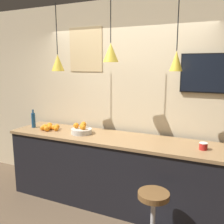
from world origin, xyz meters
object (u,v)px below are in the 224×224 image
fruit_bowl (81,130)px  spread_jar (203,146)px  mounted_tv (205,73)px  bar_stool (153,215)px  juice_bottle (33,120)px

fruit_bowl → spread_jar: 1.66m
fruit_bowl → mounted_tv: 1.85m
bar_stool → juice_bottle: bearing=163.8°
bar_stool → juice_bottle: juice_bottle is taller
juice_bottle → mounted_tv: mounted_tv is taller
juice_bottle → bar_stool: bearing=-16.2°
juice_bottle → spread_jar: bearing=0.0°
bar_stool → fruit_bowl: size_ratio=2.23×
juice_bottle → spread_jar: (2.54, 0.00, -0.08)m
juice_bottle → mounted_tv: 2.63m
fruit_bowl → juice_bottle: (-0.88, -0.00, 0.07)m
spread_jar → mounted_tv: bearing=98.4°
fruit_bowl → spread_jar: (1.66, -0.00, -0.01)m
fruit_bowl → bar_stool: bearing=-26.4°
fruit_bowl → juice_bottle: bearing=-179.9°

